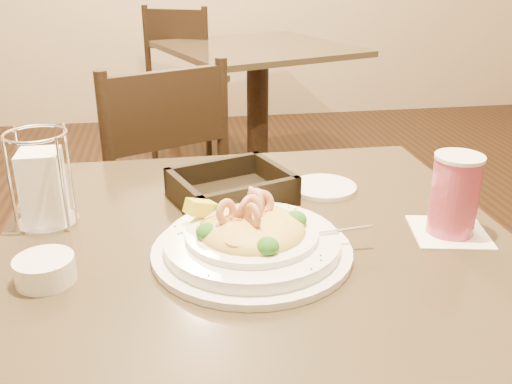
{
  "coord_description": "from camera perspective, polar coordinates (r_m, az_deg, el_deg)",
  "views": [
    {
      "loc": [
        -0.15,
        -0.88,
        1.21
      ],
      "look_at": [
        0.0,
        0.02,
        0.83
      ],
      "focal_mm": 40.0,
      "sensor_mm": 36.0,
      "label": 1
    }
  ],
  "objects": [
    {
      "name": "main_table",
      "position": [
        1.13,
        0.17,
        -15.3
      ],
      "size": [
        0.9,
        0.9,
        0.75
      ],
      "color": "black",
      "rests_on": "ground"
    },
    {
      "name": "bread_basket",
      "position": [
        1.15,
        -2.48,
        0.13
      ],
      "size": [
        0.27,
        0.24,
        0.06
      ],
      "rotation": [
        0.0,
        0.0,
        0.34
      ],
      "color": "black",
      "rests_on": "main_table"
    },
    {
      "name": "butter_ramekin",
      "position": [
        0.93,
        -20.35,
        -7.3
      ],
      "size": [
        0.11,
        0.11,
        0.04
      ],
      "primitive_type": "cylinder",
      "rotation": [
        0.0,
        0.0,
        -0.27
      ],
      "color": "white",
      "rests_on": "main_table"
    },
    {
      "name": "background_table",
      "position": [
        3.18,
        0.16,
        10.21
      ],
      "size": [
        1.15,
        1.15,
        0.75
      ],
      "rotation": [
        0.0,
        0.0,
        0.34
      ],
      "color": "black",
      "rests_on": "ground"
    },
    {
      "name": "pasta_bowl",
      "position": [
        0.94,
        -0.44,
        -4.61
      ],
      "size": [
        0.37,
        0.33,
        0.11
      ],
      "rotation": [
        0.0,
        0.0,
        -0.14
      ],
      "color": "white",
      "rests_on": "main_table"
    },
    {
      "name": "drink_glass",
      "position": [
        1.05,
        19.22,
        -0.34
      ],
      "size": [
        0.15,
        0.15,
        0.15
      ],
      "rotation": [
        0.0,
        0.0,
        -0.2
      ],
      "color": "white",
      "rests_on": "main_table"
    },
    {
      "name": "side_plate",
      "position": [
        1.22,
        6.77,
        0.49
      ],
      "size": [
        0.18,
        0.18,
        0.01
      ],
      "primitive_type": "cylinder",
      "rotation": [
        0.0,
        0.0,
        -0.32
      ],
      "color": "white",
      "rests_on": "main_table"
    },
    {
      "name": "dining_chair_near",
      "position": [
        1.86,
        -10.04,
        -0.13
      ],
      "size": [
        0.55,
        0.55,
        0.93
      ],
      "rotation": [
        0.0,
        0.0,
        3.56
      ],
      "color": "black",
      "rests_on": "ground"
    },
    {
      "name": "dining_chair_far",
      "position": [
        3.6,
        -7.07,
        11.3
      ],
      "size": [
        0.55,
        0.55,
        0.93
      ],
      "rotation": [
        0.0,
        0.0,
        2.75
      ],
      "color": "black",
      "rests_on": "ground"
    },
    {
      "name": "napkin_caddy",
      "position": [
        1.1,
        -20.55,
        0.64
      ],
      "size": [
        0.11,
        0.11,
        0.18
      ],
      "rotation": [
        0.0,
        0.0,
        -0.14
      ],
      "color": "silver",
      "rests_on": "main_table"
    }
  ]
}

